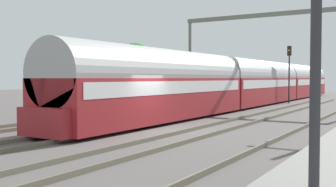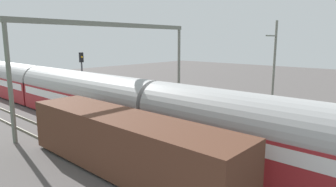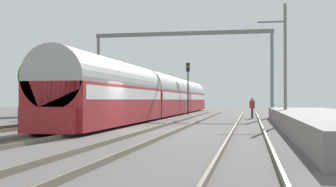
{
  "view_description": "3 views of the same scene",
  "coord_description": "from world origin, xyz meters",
  "px_view_note": "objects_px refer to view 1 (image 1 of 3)",
  "views": [
    {
      "loc": [
        9.59,
        -15.17,
        2.36
      ],
      "look_at": [
        -2.04,
        4.07,
        1.5
      ],
      "focal_mm": 42.84,
      "sensor_mm": 36.0,
      "label": 1
    },
    {
      "loc": [
        -14.87,
        -1.2,
        6.43
      ],
      "look_at": [
        1.78,
        13.86,
        2.39
      ],
      "focal_mm": 31.46,
      "sensor_mm": 36.0,
      "label": 2
    },
    {
      "loc": [
        6.22,
        -21.65,
        1.56
      ],
      "look_at": [
        -1.02,
        16.55,
        2.11
      ],
      "focal_mm": 46.64,
      "sensor_mm": 36.0,
      "label": 3
    }
  ],
  "objects_px": {
    "railway_signal_far": "(289,67)",
    "catenary_gantry": "(276,35)",
    "railway_signal_near": "(316,1)",
    "passenger_train": "(258,82)",
    "freight_car": "(159,90)"
  },
  "relations": [
    {
      "from": "railway_signal_near",
      "to": "railway_signal_far",
      "type": "bearing_deg",
      "value": 104.88
    },
    {
      "from": "railway_signal_near",
      "to": "railway_signal_far",
      "type": "distance_m",
      "value": 33.71
    },
    {
      "from": "railway_signal_far",
      "to": "passenger_train",
      "type": "bearing_deg",
      "value": -121.04
    },
    {
      "from": "catenary_gantry",
      "to": "railway_signal_far",
      "type": "bearing_deg",
      "value": 91.42
    },
    {
      "from": "freight_car",
      "to": "railway_signal_far",
      "type": "xyz_separation_m",
      "value": [
        5.99,
        13.28,
        1.94
      ]
    },
    {
      "from": "passenger_train",
      "to": "railway_signal_near",
      "type": "xyz_separation_m",
      "value": [
        10.57,
        -29.39,
        1.39
      ]
    },
    {
      "from": "railway_signal_near",
      "to": "railway_signal_far",
      "type": "height_order",
      "value": "railway_signal_far"
    },
    {
      "from": "railway_signal_near",
      "to": "catenary_gantry",
      "type": "bearing_deg",
      "value": 107.07
    },
    {
      "from": "railway_signal_near",
      "to": "railway_signal_far",
      "type": "xyz_separation_m",
      "value": [
        -8.65,
        32.58,
        0.05
      ]
    },
    {
      "from": "railway_signal_near",
      "to": "catenary_gantry",
      "type": "xyz_separation_m",
      "value": [
        -8.54,
        27.79,
        2.55
      ]
    },
    {
      "from": "passenger_train",
      "to": "catenary_gantry",
      "type": "xyz_separation_m",
      "value": [
        2.04,
        -1.6,
        3.94
      ]
    },
    {
      "from": "passenger_train",
      "to": "catenary_gantry",
      "type": "relative_size",
      "value": 2.96
    },
    {
      "from": "railway_signal_far",
      "to": "catenary_gantry",
      "type": "bearing_deg",
      "value": -88.58
    },
    {
      "from": "railway_signal_far",
      "to": "catenary_gantry",
      "type": "xyz_separation_m",
      "value": [
        0.12,
        -4.78,
        2.5
      ]
    },
    {
      "from": "catenary_gantry",
      "to": "freight_car",
      "type": "bearing_deg",
      "value": -125.7
    }
  ]
}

